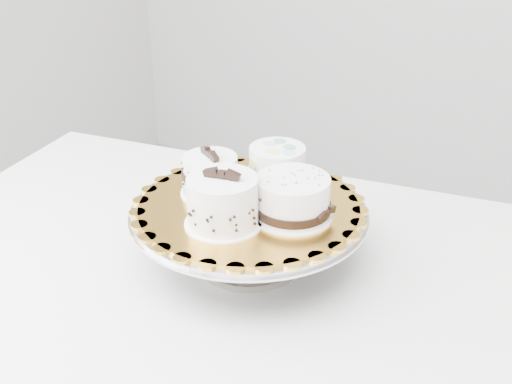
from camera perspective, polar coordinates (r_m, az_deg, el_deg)
The scene contains 7 objects.
table at distance 1.09m, azimuth -1.03°, elevation -10.82°, with size 1.43×1.07×0.75m.
cake_stand at distance 1.06m, azimuth -0.62°, elevation -2.94°, with size 0.39×0.39×0.11m.
cake_board at distance 1.04m, azimuth -0.63°, elevation -1.25°, with size 0.36×0.36×0.01m, color gold.
cake_swirl at distance 0.97m, azimuth -2.98°, elevation -0.94°, with size 0.13×0.13×0.10m.
cake_banded at distance 1.06m, azimuth -4.06°, elevation 1.39°, with size 0.12×0.12×0.08m.
cake_dots at distance 1.09m, azimuth 1.89°, elevation 2.32°, with size 0.12×0.12×0.07m.
cake_ribbon at distance 0.99m, azimuth 3.33°, elevation -0.61°, with size 0.13×0.13×0.07m.
Camera 1 is at (0.34, -0.68, 1.36)m, focal length 45.00 mm.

